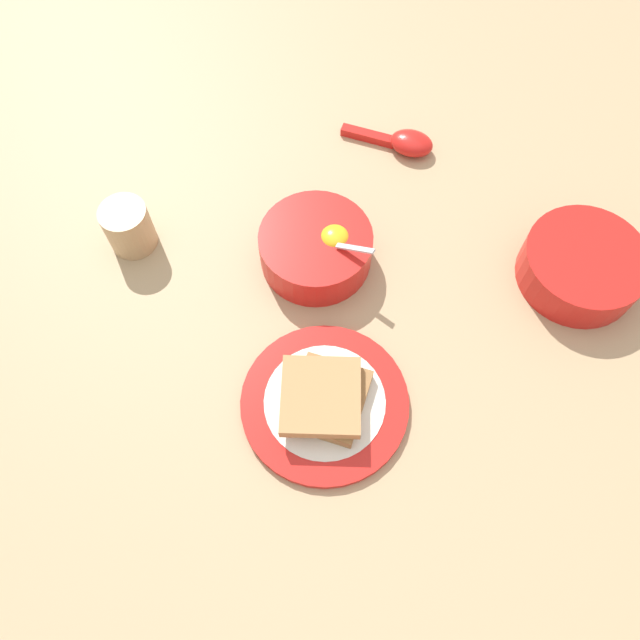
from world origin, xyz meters
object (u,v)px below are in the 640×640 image
Objects in this scene: soup_spoon at (405,142)px; drinking_cup at (128,226)px; toast_plate at (325,403)px; egg_bowl at (316,247)px; congee_bowl at (582,265)px; toast_sandwich at (325,398)px.

drinking_cup is (-0.07, -0.40, 0.02)m from soup_spoon.
toast_plate is 0.41m from soup_spoon.
toast_plate is at bearing -30.85° from egg_bowl.
drinking_cup is (-0.34, -0.08, 0.03)m from toast_plate.
drinking_cup is (-0.37, -0.46, 0.01)m from congee_bowl.
toast_plate is 1.56× the size of soup_spoon.
egg_bowl is 2.19× the size of drinking_cup.
toast_sandwich is at bearing -30.95° from egg_bowl.
congee_bowl is at bearing 51.61° from egg_bowl.
congee_bowl is at bearing 84.36° from toast_plate.
toast_plate is at bearing -50.37° from soup_spoon.
toast_sandwich is 0.38m from congee_bowl.
egg_bowl is 0.21m from toast_plate.
toast_plate is (0.18, -0.10, -0.02)m from egg_bowl.
soup_spoon is at bearing 129.63° from toast_plate.
egg_bowl is 0.23m from soup_spoon.
drinking_cup is at bearing -130.39° from egg_bowl.
egg_bowl is 0.25m from drinking_cup.
soup_spoon is 0.31m from congee_bowl.
toast_plate is at bearing 137.55° from toast_sandwich.
congee_bowl is (0.30, 0.05, 0.02)m from soup_spoon.
toast_sandwich is at bearing 13.79° from drinking_cup.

